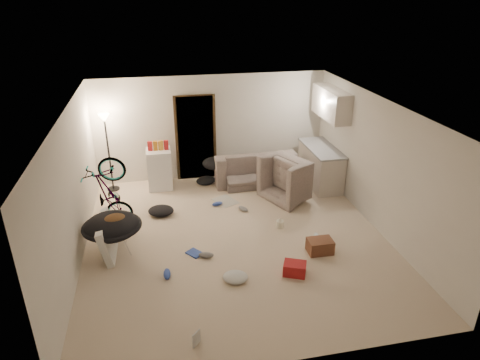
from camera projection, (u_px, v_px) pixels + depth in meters
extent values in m
cube|color=beige|center=(236.00, 238.00, 8.07)|extent=(5.50, 6.00, 0.02)
cube|color=white|center=(236.00, 107.00, 7.03)|extent=(5.50, 6.00, 0.02)
cube|color=silver|center=(212.00, 127.00, 10.23)|extent=(5.50, 0.02, 2.50)
cube|color=silver|center=(287.00, 283.00, 4.86)|extent=(5.50, 0.02, 2.50)
cube|color=silver|center=(72.00, 191.00, 7.04)|extent=(0.02, 6.00, 2.50)
cube|color=silver|center=(379.00, 165.00, 8.05)|extent=(0.02, 6.00, 2.50)
cube|color=black|center=(196.00, 138.00, 10.22)|extent=(0.85, 0.10, 2.04)
cube|color=#352412|center=(196.00, 138.00, 10.19)|extent=(0.97, 0.04, 2.10)
cylinder|color=black|center=(114.00, 189.00, 9.98)|extent=(0.28, 0.28, 0.03)
cylinder|color=black|center=(109.00, 155.00, 9.64)|extent=(0.04, 0.04, 1.70)
cone|color=#FFE0A5|center=(104.00, 118.00, 9.28)|extent=(0.24, 0.24, 0.18)
cube|color=beige|center=(320.00, 166.00, 10.11)|extent=(0.60, 1.50, 0.88)
cube|color=gray|center=(322.00, 148.00, 9.92)|extent=(0.64, 1.54, 0.04)
cube|color=beige|center=(331.00, 103.00, 9.51)|extent=(0.38, 1.40, 0.65)
imported|color=#353C35|center=(254.00, 170.00, 10.30)|extent=(1.95, 0.80, 0.56)
imported|color=#353C35|center=(296.00, 181.00, 9.57)|extent=(1.33, 1.39, 0.71)
imported|color=black|center=(111.00, 207.00, 8.33)|extent=(1.60, 0.86, 0.88)
imported|color=maroon|center=(193.00, 348.00, 5.59)|extent=(0.27, 0.27, 0.02)
cube|color=white|center=(160.00, 169.00, 9.91)|extent=(0.55, 0.55, 0.93)
cube|color=maroon|center=(150.00, 148.00, 9.66)|extent=(0.11, 0.09, 0.30)
cube|color=#C17118|center=(156.00, 147.00, 9.68)|extent=(0.10, 0.07, 0.30)
cube|color=gold|center=(161.00, 147.00, 9.70)|extent=(0.12, 0.10, 0.30)
cube|color=maroon|center=(166.00, 147.00, 9.72)|extent=(0.10, 0.07, 0.30)
cylinder|color=silver|center=(114.00, 240.00, 7.54)|extent=(0.68, 0.68, 0.48)
ellipsoid|color=black|center=(112.00, 226.00, 7.42)|extent=(0.95, 0.95, 0.40)
torus|color=black|center=(112.00, 226.00, 7.42)|extent=(1.03, 1.03, 0.07)
ellipsoid|color=#51341C|center=(114.00, 221.00, 7.36)|extent=(0.61, 0.57, 0.22)
ellipsoid|color=black|center=(214.00, 163.00, 10.02)|extent=(0.65, 0.57, 0.28)
cube|color=silver|center=(108.00, 237.00, 7.48)|extent=(0.27, 1.00, 0.67)
cube|color=brown|center=(320.00, 246.00, 7.58)|extent=(0.44, 0.32, 0.25)
cube|color=maroon|center=(295.00, 269.00, 7.01)|extent=(0.44, 0.39, 0.21)
cylinder|color=#EEE8CE|center=(280.00, 224.00, 8.39)|extent=(0.15, 0.15, 0.15)
cone|color=#EEE8CE|center=(280.00, 219.00, 8.34)|extent=(0.08, 0.08, 0.06)
cube|color=#B6B2A8|center=(225.00, 201.00, 9.44)|extent=(0.60, 0.66, 0.01)
cube|color=#2E49A8|center=(195.00, 253.00, 7.57)|extent=(0.33, 0.34, 0.03)
cube|color=silver|center=(163.00, 209.00, 9.07)|extent=(0.21, 0.26, 0.02)
ellipsoid|color=#2E49A8|center=(217.00, 204.00, 9.23)|extent=(0.26, 0.15, 0.09)
ellipsoid|color=slate|center=(243.00, 209.00, 9.01)|extent=(0.23, 0.27, 0.09)
ellipsoid|color=#2E49A8|center=(167.00, 274.00, 6.96)|extent=(0.12, 0.28, 0.10)
ellipsoid|color=slate|center=(206.00, 255.00, 7.46)|extent=(0.29, 0.17, 0.10)
ellipsoid|color=white|center=(316.00, 236.00, 8.02)|extent=(0.18, 0.27, 0.09)
ellipsoid|color=black|center=(161.00, 211.00, 8.86)|extent=(0.61, 0.55, 0.17)
ellipsoid|color=black|center=(206.00, 180.00, 10.26)|extent=(0.64, 0.63, 0.15)
ellipsoid|color=silver|center=(235.00, 277.00, 6.87)|extent=(0.49, 0.45, 0.13)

